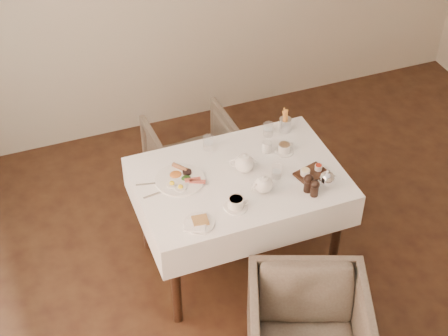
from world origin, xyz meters
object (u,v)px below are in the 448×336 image
(table, at_px, (239,191))
(armchair_near, at_px, (307,334))
(teapot_centre, at_px, (244,162))
(armchair_far, at_px, (193,156))
(breakfast_plate, at_px, (180,179))

(table, bearing_deg, armchair_near, -86.74)
(armchair_near, distance_m, teapot_centre, 1.10)
(armchair_near, height_order, teapot_centre, teapot_centre)
(armchair_far, distance_m, breakfast_plate, 0.94)
(armchair_far, relative_size, teapot_centre, 3.64)
(table, distance_m, breakfast_plate, 0.39)
(armchair_near, bearing_deg, armchair_far, 113.74)
(armchair_near, relative_size, teapot_centre, 3.92)
(armchair_far, height_order, breakfast_plate, breakfast_plate)
(table, height_order, teapot_centre, teapot_centre)
(table, xyz_separation_m, armchair_near, (0.05, -0.93, -0.33))
(armchair_near, bearing_deg, table, 114.32)
(armchair_near, distance_m, armchair_far, 1.77)
(table, xyz_separation_m, breakfast_plate, (-0.35, 0.10, 0.13))
(armchair_far, xyz_separation_m, teapot_centre, (0.08, -0.80, 0.54))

